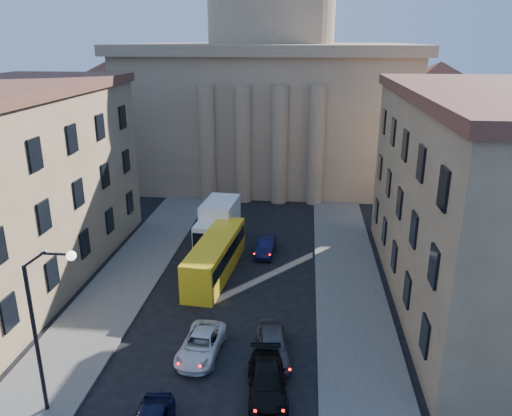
{
  "coord_description": "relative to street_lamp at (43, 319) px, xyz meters",
  "views": [
    {
      "loc": [
        4.96,
        -11.16,
        17.7
      ],
      "look_at": [
        1.82,
        19.45,
        7.18
      ],
      "focal_mm": 35.0,
      "sensor_mm": 36.0,
      "label": 1
    }
  ],
  "objects": [
    {
      "name": "car_left_mid",
      "position": [
        6.17,
        5.42,
        -4.62
      ],
      "size": [
        2.55,
        4.94,
        1.33
      ],
      "primitive_type": "imported",
      "rotation": [
        0.0,
        0.0,
        -0.07
      ],
      "color": "silver",
      "rests_on": "ground"
    },
    {
      "name": "car_right_far",
      "position": [
        10.36,
        5.66,
        -4.5
      ],
      "size": [
        2.47,
        4.83,
        1.58
      ],
      "primitive_type": "imported",
      "rotation": [
        0.0,
        0.0,
        0.14
      ],
      "color": "#444449",
      "rests_on": "ground"
    },
    {
      "name": "church",
      "position": [
        6.97,
        47.47,
        6.59
      ],
      "size": [
        68.02,
        28.76,
        36.6
      ],
      "color": "#907559",
      "rests_on": "ground"
    },
    {
      "name": "car_right_mid",
      "position": [
        10.3,
        2.47,
        -4.56
      ],
      "size": [
        2.59,
        5.19,
        1.45
      ],
      "primitive_type": "imported",
      "rotation": [
        0.0,
        0.0,
        0.12
      ],
      "color": "black",
      "rests_on": "ground"
    },
    {
      "name": "sidewalk_left",
      "position": [
        -1.53,
        10.0,
        -5.21
      ],
      "size": [
        5.0,
        60.0,
        0.15
      ],
      "primitive_type": "cube",
      "color": "#56544F",
      "rests_on": "ground"
    },
    {
      "name": "building_left",
      "position": [
        -10.03,
        14.0,
        2.14
      ],
      "size": [
        11.6,
        26.6,
        14.7
      ],
      "color": "tan",
      "rests_on": "ground"
    },
    {
      "name": "car_right_distant",
      "position": [
        8.72,
        20.34,
        -4.59
      ],
      "size": [
        1.66,
        4.3,
        1.4
      ],
      "primitive_type": "imported",
      "rotation": [
        0.0,
        0.0,
        -0.04
      ],
      "color": "black",
      "rests_on": "ground"
    },
    {
      "name": "building_right",
      "position": [
        23.97,
        14.0,
        2.14
      ],
      "size": [
        11.6,
        26.6,
        14.7
      ],
      "color": "tan",
      "rests_on": "ground"
    },
    {
      "name": "street_lamp",
      "position": [
        0.0,
        0.0,
        0.0
      ],
      "size": [
        2.62,
        0.44,
        8.83
      ],
      "color": "black",
      "rests_on": "ground"
    },
    {
      "name": "box_truck",
      "position": [
        4.26,
        22.02,
        -3.49
      ],
      "size": [
        3.25,
        7.08,
        3.78
      ],
      "rotation": [
        0.0,
        0.0,
        -0.08
      ],
      "color": "white",
      "rests_on": "ground"
    },
    {
      "name": "city_bus",
      "position": [
        5.15,
        16.0,
        -3.71
      ],
      "size": [
        3.35,
        10.57,
        2.93
      ],
      "rotation": [
        0.0,
        0.0,
        -0.1
      ],
      "color": "yellow",
      "rests_on": "ground"
    },
    {
      "name": "sidewalk_right",
      "position": [
        15.47,
        10.0,
        -5.21
      ],
      "size": [
        5.0,
        60.0,
        0.15
      ],
      "primitive_type": "cube",
      "color": "#56544F",
      "rests_on": "ground"
    }
  ]
}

